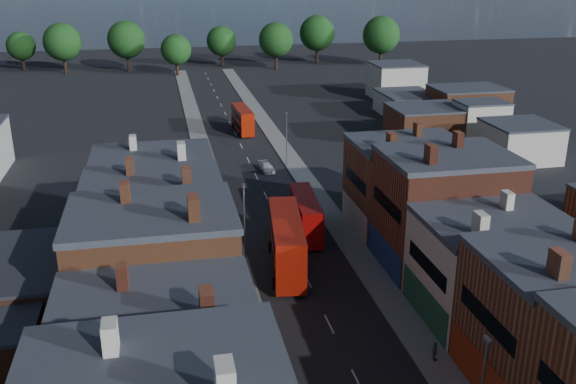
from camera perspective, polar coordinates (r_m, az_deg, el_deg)
name	(u,v)px	position (r m, az deg, el deg)	size (l,w,h in m)	color
pavement_west	(215,193)	(84.88, -6.55, -0.12)	(3.00, 200.00, 0.12)	gray
pavement_east	(311,187)	(86.83, 2.01, 0.47)	(3.00, 200.00, 0.12)	gray
lamp_post_2	(244,216)	(64.77, -3.90, -2.17)	(0.25, 0.70, 8.12)	slate
lamp_post_3	(286,135)	(94.51, -0.14, 5.07)	(0.25, 0.70, 8.12)	slate
bus_0	(287,242)	(63.15, -0.13, -4.50)	(4.40, 12.74, 5.39)	#A51709
bus_1	(306,214)	(71.30, 1.59, -2.01)	(3.15, 10.34, 4.40)	#AD0B09
bus_2	(243,119)	(114.57, -4.06, 6.48)	(2.94, 10.19, 4.36)	#9E1906
car_2	(279,247)	(67.73, -0.83, -4.92)	(1.84, 3.98, 1.11)	black
car_3	(267,167)	(93.19, -1.91, 2.20)	(1.66, 4.09, 1.19)	silver
ped_1	(247,304)	(56.45, -3.70, -9.93)	(0.83, 0.46, 1.71)	#391B16
ped_3	(435,351)	(51.73, 12.93, -13.63)	(0.92, 0.42, 1.57)	#4F4944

